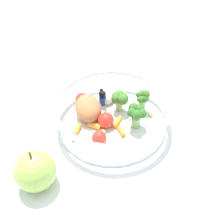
% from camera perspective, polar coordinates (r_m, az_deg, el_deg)
% --- Properties ---
extents(ground_plane, '(2.40, 2.40, 0.00)m').
position_cam_1_polar(ground_plane, '(0.57, 1.65, -2.08)').
color(ground_plane, white).
extents(food_container, '(0.24, 0.24, 0.06)m').
position_cam_1_polar(food_container, '(0.55, -0.35, 0.23)').
color(food_container, white).
rests_on(food_container, ground_plane).
extents(loose_apple, '(0.07, 0.07, 0.08)m').
position_cam_1_polar(loose_apple, '(0.47, -15.91, -11.83)').
color(loose_apple, '#8CB74C').
rests_on(loose_apple, ground_plane).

